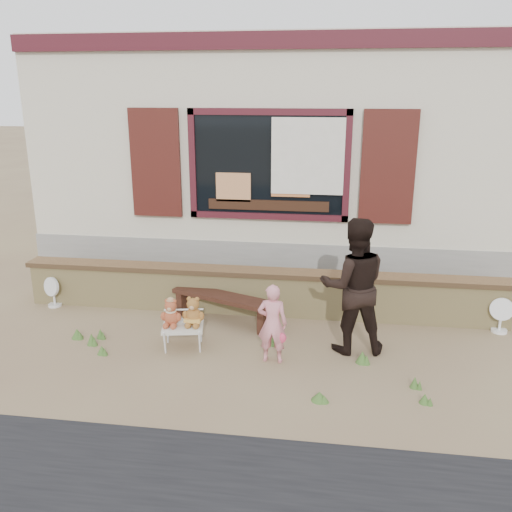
% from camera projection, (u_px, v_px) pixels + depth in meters
% --- Properties ---
extents(ground, '(80.00, 80.00, 0.00)m').
position_uv_depth(ground, '(249.00, 342.00, 7.09)').
color(ground, brown).
rests_on(ground, ground).
extents(shopfront, '(8.04, 5.13, 4.00)m').
position_uv_depth(shopfront, '(284.00, 151.00, 10.75)').
color(shopfront, '#B8AC95').
rests_on(shopfront, ground).
extents(brick_wall, '(7.10, 0.36, 0.67)m').
position_uv_depth(brick_wall, '(260.00, 291.00, 7.93)').
color(brick_wall, tan).
rests_on(brick_wall, ground).
extents(bench, '(1.57, 0.88, 0.40)m').
position_uv_depth(bench, '(223.00, 302.00, 7.65)').
color(bench, black).
rests_on(bench, ground).
extents(folding_chair, '(0.59, 0.54, 0.31)m').
position_uv_depth(folding_chair, '(183.00, 327.00, 6.87)').
color(folding_chair, beige).
rests_on(folding_chair, ground).
extents(teddy_bear_left, '(0.30, 0.28, 0.36)m').
position_uv_depth(teddy_bear_left, '(171.00, 312.00, 6.80)').
color(teddy_bear_left, brown).
rests_on(teddy_bear_left, folding_chair).
extents(teddy_bear_right, '(0.32, 0.29, 0.38)m').
position_uv_depth(teddy_bear_right, '(193.00, 311.00, 6.81)').
color(teddy_bear_right, brown).
rests_on(teddy_bear_right, folding_chair).
extents(child, '(0.37, 0.25, 0.99)m').
position_uv_depth(child, '(272.00, 324.00, 6.46)').
color(child, pink).
rests_on(child, ground).
extents(adult, '(0.92, 0.76, 1.72)m').
position_uv_depth(adult, '(353.00, 286.00, 6.65)').
color(adult, black).
rests_on(adult, ground).
extents(fan_left, '(0.30, 0.20, 0.47)m').
position_uv_depth(fan_left, '(53.00, 292.00, 8.20)').
color(fan_left, silver).
rests_on(fan_left, ground).
extents(fan_right, '(0.32, 0.21, 0.50)m').
position_uv_depth(fan_right, '(501.00, 315.00, 7.32)').
color(fan_right, white).
rests_on(fan_right, ground).
extents(grass_tufts, '(4.47, 1.43, 0.15)m').
position_uv_depth(grass_tufts, '(233.00, 355.00, 6.61)').
color(grass_tufts, '#3E6428').
rests_on(grass_tufts, ground).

